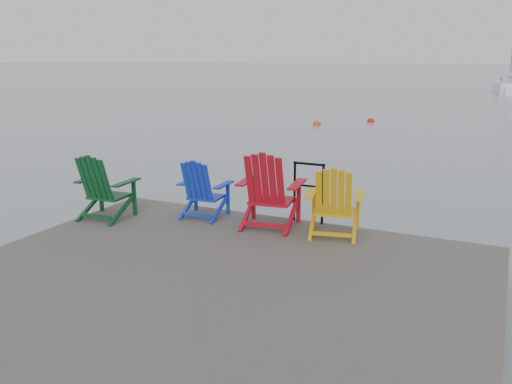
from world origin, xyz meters
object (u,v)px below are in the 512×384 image
at_px(chair_blue, 203,188).
at_px(sailboat_near, 509,88).
at_px(handrail, 309,187).
at_px(chair_yellow, 334,201).
at_px(chair_green, 103,187).
at_px(buoy_b, 317,125).
at_px(buoy_a, 371,122).
at_px(chair_red, 269,190).

height_order(chair_blue, sailboat_near, sailboat_near).
height_order(handrail, chair_yellow, chair_yellow).
bearing_deg(chair_green, buoy_b, 94.22).
bearing_deg(handrail, buoy_a, 100.61).
bearing_deg(sailboat_near, chair_yellow, -98.79).
bearing_deg(chair_green, buoy_a, 87.58).
bearing_deg(handrail, chair_yellow, -41.28).
bearing_deg(chair_yellow, chair_red, 168.15).
relative_size(chair_blue, buoy_b, 2.49).
xyz_separation_m(handrail, sailboat_near, (2.05, 42.26, -0.69)).
relative_size(handrail, buoy_b, 2.49).
bearing_deg(buoy_a, chair_yellow, -77.97).
distance_m(chair_yellow, buoy_a, 17.95).
relative_size(chair_blue, chair_yellow, 0.92).
distance_m(chair_blue, sailboat_near, 42.88).
relative_size(chair_blue, sailboat_near, 0.09).
bearing_deg(buoy_b, buoy_a, 48.25).
xyz_separation_m(chair_yellow, buoy_a, (-3.74, 17.53, -0.99)).
height_order(sailboat_near, buoy_b, sailboat_near).
distance_m(chair_green, chair_yellow, 3.45).
relative_size(chair_yellow, buoy_b, 2.71).
bearing_deg(sailboat_near, buoy_a, -108.53).
height_order(chair_blue, chair_red, chair_red).
relative_size(handrail, sailboat_near, 0.09).
height_order(chair_green, chair_yellow, chair_green).
xyz_separation_m(chair_blue, chair_yellow, (2.07, -0.01, 0.04)).
relative_size(sailboat_near, buoy_a, 30.04).
bearing_deg(buoy_b, chair_yellow, -70.14).
height_order(chair_green, chair_red, chair_red).
bearing_deg(chair_green, chair_yellow, 8.02).
xyz_separation_m(handrail, chair_yellow, (0.54, -0.48, -0.05)).
distance_m(chair_blue, buoy_b, 15.87).
height_order(chair_red, buoy_b, chair_red).
xyz_separation_m(chair_blue, chair_red, (1.12, -0.03, 0.11)).
relative_size(chair_red, buoy_b, 3.07).
distance_m(handrail, chair_blue, 1.60).
bearing_deg(chair_green, handrail, 18.81).
height_order(chair_red, chair_yellow, chair_red).
height_order(chair_green, buoy_b, chair_green).
xyz_separation_m(chair_red, buoy_b, (-4.62, 15.48, -1.06)).
distance_m(handrail, chair_green, 3.07).
height_order(handrail, chair_green, chair_green).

